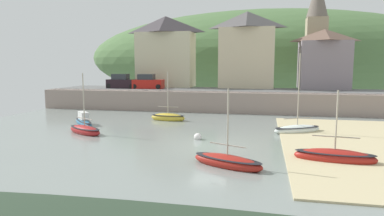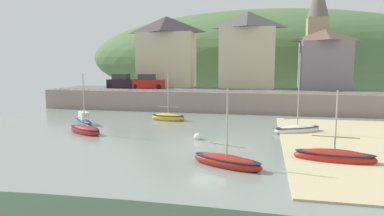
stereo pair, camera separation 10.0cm
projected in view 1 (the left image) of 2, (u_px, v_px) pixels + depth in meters
name	position (u px, v px, depth m)	size (l,w,h in m)	color
ground	(206.00, 195.00, 14.40)	(48.00, 41.00, 0.61)	gray
quay_seawall	(232.00, 101.00, 40.80)	(48.00, 9.40, 2.40)	gray
hillside_backdrop	(265.00, 58.00, 75.88)	(80.00, 44.00, 20.25)	#4D7040
waterfront_building_left	(166.00, 51.00, 49.63)	(8.34, 4.57, 10.11)	beige
waterfront_building_centre	(247.00, 49.00, 47.22)	(7.70, 4.63, 10.43)	beige
waterfront_building_right	(324.00, 59.00, 45.31)	(6.49, 5.63, 7.86)	gray
church_with_spire	(316.00, 30.00, 48.79)	(3.00, 3.00, 15.64)	tan
motorboat_with_cabin	(335.00, 157.00, 19.87)	(4.68, 1.95, 4.42)	#A52019
dinghy_open_wooden	(227.00, 161.00, 19.01)	(4.41, 2.86, 4.53)	maroon
sailboat_far_left	(297.00, 129.00, 28.41)	(4.34, 3.22, 6.72)	white
sailboat_white_hull	(85.00, 130.00, 28.09)	(4.05, 3.05, 5.14)	#A41F20
sailboat_tall_mast	(168.00, 117.00, 34.71)	(3.75, 1.75, 5.06)	gold
fishing_boat_green	(84.00, 121.00, 32.22)	(3.81, 3.96, 1.36)	teal
parked_car_near_slipway	(122.00, 82.00, 46.84)	(4.13, 1.82, 1.95)	black
parked_car_by_wall	(148.00, 83.00, 46.07)	(4.15, 1.84, 1.95)	#AE1B14
mooring_buoy	(198.00, 137.00, 25.87)	(0.59, 0.59, 0.59)	silver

